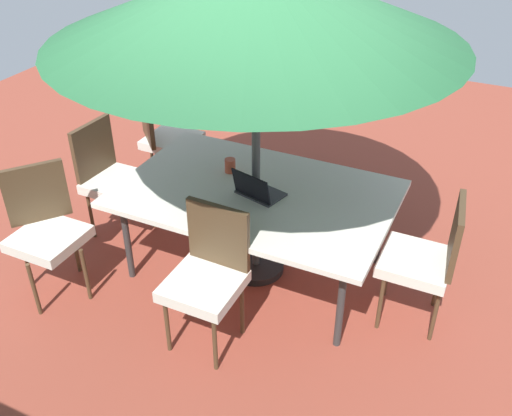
{
  "coord_description": "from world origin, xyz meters",
  "views": [
    {
      "loc": [
        -1.53,
        3.22,
        2.91
      ],
      "look_at": [
        0.0,
        0.0,
        0.58
      ],
      "focal_mm": 40.38,
      "sensor_mm": 36.0,
      "label": 1
    }
  ],
  "objects_px": {
    "chair_north": "(208,273)",
    "cup": "(230,166)",
    "chair_west": "(427,256)",
    "chair_southeast": "(165,135)",
    "chair_northeast": "(45,227)",
    "laptop": "(257,191)",
    "dining_table": "(256,196)",
    "patio_umbrella": "(256,1)",
    "chair_east": "(111,175)"
  },
  "relations": [
    {
      "from": "chair_north",
      "to": "cup",
      "type": "bearing_deg",
      "value": 110.85
    },
    {
      "from": "chair_west",
      "to": "chair_southeast",
      "type": "bearing_deg",
      "value": -114.25
    },
    {
      "from": "chair_west",
      "to": "cup",
      "type": "height_order",
      "value": "chair_west"
    },
    {
      "from": "chair_northeast",
      "to": "chair_southeast",
      "type": "distance_m",
      "value": 1.62
    },
    {
      "from": "laptop",
      "to": "chair_north",
      "type": "bearing_deg",
      "value": 103.9
    },
    {
      "from": "chair_north",
      "to": "dining_table",
      "type": "bearing_deg",
      "value": 93.86
    },
    {
      "from": "dining_table",
      "to": "patio_umbrella",
      "type": "relative_size",
      "value": 0.75
    },
    {
      "from": "patio_umbrella",
      "to": "laptop",
      "type": "distance_m",
      "value": 1.3
    },
    {
      "from": "patio_umbrella",
      "to": "cup",
      "type": "height_order",
      "value": "patio_umbrella"
    },
    {
      "from": "patio_umbrella",
      "to": "chair_west",
      "type": "xyz_separation_m",
      "value": [
        -1.26,
        0.01,
        -1.51
      ]
    },
    {
      "from": "dining_table",
      "to": "chair_southeast",
      "type": "bearing_deg",
      "value": -30.94
    },
    {
      "from": "dining_table",
      "to": "chair_north",
      "type": "relative_size",
      "value": 2.02
    },
    {
      "from": "chair_east",
      "to": "patio_umbrella",
      "type": "bearing_deg",
      "value": -85.58
    },
    {
      "from": "chair_west",
      "to": "chair_northeast",
      "type": "xyz_separation_m",
      "value": [
        2.53,
        0.82,
        0.0
      ]
    },
    {
      "from": "chair_northeast",
      "to": "chair_southeast",
      "type": "xyz_separation_m",
      "value": [
        0.04,
        -1.62,
        0.0
      ]
    },
    {
      "from": "chair_northeast",
      "to": "chair_southeast",
      "type": "height_order",
      "value": "same"
    },
    {
      "from": "patio_umbrella",
      "to": "chair_north",
      "type": "xyz_separation_m",
      "value": [
        -0.03,
        0.78,
        -1.51
      ]
    },
    {
      "from": "cup",
      "to": "chair_west",
      "type": "bearing_deg",
      "value": 173.09
    },
    {
      "from": "patio_umbrella",
      "to": "chair_west",
      "type": "height_order",
      "value": "patio_umbrella"
    },
    {
      "from": "chair_southeast",
      "to": "chair_northeast",
      "type": "bearing_deg",
      "value": 136.41
    },
    {
      "from": "chair_east",
      "to": "laptop",
      "type": "xyz_separation_m",
      "value": [
        -1.35,
        0.03,
        0.22
      ]
    },
    {
      "from": "patio_umbrella",
      "to": "chair_southeast",
      "type": "relative_size",
      "value": 2.68
    },
    {
      "from": "patio_umbrella",
      "to": "chair_southeast",
      "type": "xyz_separation_m",
      "value": [
        1.31,
        -0.78,
        -1.51
      ]
    },
    {
      "from": "chair_west",
      "to": "chair_southeast",
      "type": "xyz_separation_m",
      "value": [
        2.57,
        -0.8,
        0.0
      ]
    },
    {
      "from": "chair_northeast",
      "to": "laptop",
      "type": "height_order",
      "value": "chair_northeast"
    },
    {
      "from": "laptop",
      "to": "cup",
      "type": "bearing_deg",
      "value": -20.04
    },
    {
      "from": "chair_west",
      "to": "chair_southeast",
      "type": "height_order",
      "value": "same"
    },
    {
      "from": "dining_table",
      "to": "laptop",
      "type": "bearing_deg",
      "value": 123.33
    },
    {
      "from": "patio_umbrella",
      "to": "chair_west",
      "type": "relative_size",
      "value": 2.68
    },
    {
      "from": "dining_table",
      "to": "chair_west",
      "type": "height_order",
      "value": "chair_west"
    },
    {
      "from": "chair_west",
      "to": "laptop",
      "type": "distance_m",
      "value": 1.24
    },
    {
      "from": "chair_north",
      "to": "cup",
      "type": "distance_m",
      "value": 1.04
    },
    {
      "from": "laptop",
      "to": "chair_southeast",
      "type": "bearing_deg",
      "value": -17.55
    },
    {
      "from": "dining_table",
      "to": "cup",
      "type": "relative_size",
      "value": 18.28
    },
    {
      "from": "patio_umbrella",
      "to": "chair_west",
      "type": "distance_m",
      "value": 1.97
    },
    {
      "from": "chair_west",
      "to": "laptop",
      "type": "xyz_separation_m",
      "value": [
        1.23,
        0.04,
        0.22
      ]
    },
    {
      "from": "dining_table",
      "to": "cup",
      "type": "xyz_separation_m",
      "value": [
        0.3,
        -0.18,
        0.1
      ]
    },
    {
      "from": "dining_table",
      "to": "patio_umbrella",
      "type": "height_order",
      "value": "patio_umbrella"
    },
    {
      "from": "chair_west",
      "to": "chair_east",
      "type": "relative_size",
      "value": 1.0
    },
    {
      "from": "chair_north",
      "to": "patio_umbrella",
      "type": "bearing_deg",
      "value": 93.86
    },
    {
      "from": "dining_table",
      "to": "chair_southeast",
      "type": "relative_size",
      "value": 2.02
    },
    {
      "from": "chair_east",
      "to": "chair_north",
      "type": "bearing_deg",
      "value": -116.11
    },
    {
      "from": "chair_west",
      "to": "chair_northeast",
      "type": "height_order",
      "value": "same"
    },
    {
      "from": "chair_southeast",
      "to": "cup",
      "type": "xyz_separation_m",
      "value": [
        -1.0,
        0.61,
        0.22
      ]
    },
    {
      "from": "chair_west",
      "to": "chair_north",
      "type": "height_order",
      "value": "same"
    },
    {
      "from": "patio_umbrella",
      "to": "chair_northeast",
      "type": "height_order",
      "value": "patio_umbrella"
    },
    {
      "from": "chair_north",
      "to": "chair_northeast",
      "type": "bearing_deg",
      "value": -176.0
    },
    {
      "from": "chair_north",
      "to": "chair_southeast",
      "type": "bearing_deg",
      "value": 132.18
    },
    {
      "from": "chair_northeast",
      "to": "chair_north",
      "type": "bearing_deg",
      "value": -49.77
    },
    {
      "from": "chair_east",
      "to": "laptop",
      "type": "bearing_deg",
      "value": -87.98
    }
  ]
}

